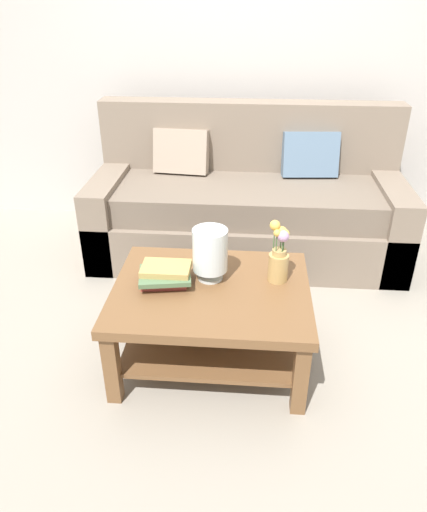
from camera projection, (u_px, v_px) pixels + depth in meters
ground_plane at (231, 326)px, 2.91m from camera, size 10.00×10.00×0.00m
back_wall at (245, 52)px, 3.69m from camera, size 6.40×0.12×2.70m
couch at (247, 205)px, 3.59m from camera, size 2.22×0.90×1.06m
coffee_table at (211, 308)px, 2.52m from camera, size 1.00×0.81×0.45m
book_stack_main at (165, 275)px, 2.47m from camera, size 0.29×0.25×0.10m
glass_hurricane_vase at (210, 251)px, 2.45m from camera, size 0.18×0.18×0.28m
flower_pitcher at (279, 256)px, 2.45m from camera, size 0.11×0.10×0.33m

